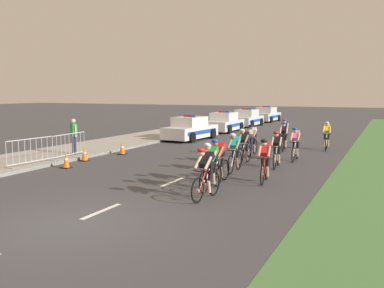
{
  "coord_description": "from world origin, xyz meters",
  "views": [
    {
      "loc": [
        6.68,
        -7.61,
        3.09
      ],
      "look_at": [
        -0.12,
        6.96,
        1.1
      ],
      "focal_mm": 40.02,
      "sensor_mm": 36.0,
      "label": 1
    }
  ],
  "objects_px": {
    "cyclist_seventh": "(244,145)",
    "spectator_closest": "(74,134)",
    "cyclist_second": "(211,165)",
    "cyclist_eighth": "(252,139)",
    "cyclist_lead": "(206,172)",
    "cyclist_fourth": "(265,160)",
    "cyclist_sixth": "(277,149)",
    "police_car_furthest": "(267,115)",
    "crowd_barrier_middle": "(31,152)",
    "traffic_cone_near": "(122,148)",
    "cyclist_eleventh": "(327,135)",
    "cyclist_ninth": "(295,143)",
    "cyclist_twelfth": "(285,131)",
    "cyclist_third": "(218,160)",
    "cyclist_fifth": "(235,152)",
    "traffic_cone_far": "(85,154)",
    "police_car_nearest": "(190,129)",
    "cyclist_tenth": "(284,136)",
    "crowd_barrier_rear": "(69,146)",
    "police_car_third": "(247,119)",
    "traffic_cone_mid": "(66,160)",
    "police_car_second": "(224,123)"
  },
  "relations": [
    {
      "from": "cyclist_fourth",
      "to": "cyclist_ninth",
      "type": "relative_size",
      "value": 1.0
    },
    {
      "from": "cyclist_lead",
      "to": "spectator_closest",
      "type": "distance_m",
      "value": 10.18
    },
    {
      "from": "crowd_barrier_rear",
      "to": "spectator_closest",
      "type": "relative_size",
      "value": 1.38
    },
    {
      "from": "cyclist_eleventh",
      "to": "spectator_closest",
      "type": "bearing_deg",
      "value": -145.34
    },
    {
      "from": "cyclist_twelfth",
      "to": "cyclist_seventh",
      "type": "bearing_deg",
      "value": -90.95
    },
    {
      "from": "crowd_barrier_rear",
      "to": "traffic_cone_near",
      "type": "distance_m",
      "value": 2.69
    },
    {
      "from": "police_car_furthest",
      "to": "crowd_barrier_rear",
      "type": "xyz_separation_m",
      "value": [
        -1.55,
        -27.92,
        -0.03
      ]
    },
    {
      "from": "police_car_third",
      "to": "traffic_cone_far",
      "type": "distance_m",
      "value": 21.39
    },
    {
      "from": "cyclist_fourth",
      "to": "cyclist_sixth",
      "type": "xyz_separation_m",
      "value": [
        -0.32,
        2.97,
        0.0
      ]
    },
    {
      "from": "cyclist_lead",
      "to": "cyclist_eighth",
      "type": "relative_size",
      "value": 1.0
    },
    {
      "from": "cyclist_seventh",
      "to": "spectator_closest",
      "type": "bearing_deg",
      "value": -170.05
    },
    {
      "from": "cyclist_eighth",
      "to": "crowd_barrier_middle",
      "type": "height_order",
      "value": "cyclist_eighth"
    },
    {
      "from": "crowd_barrier_middle",
      "to": "traffic_cone_near",
      "type": "height_order",
      "value": "crowd_barrier_middle"
    },
    {
      "from": "police_car_third",
      "to": "police_car_furthest",
      "type": "xyz_separation_m",
      "value": [
        -0.0,
        6.56,
        0.0
      ]
    },
    {
      "from": "cyclist_eleventh",
      "to": "police_car_nearest",
      "type": "distance_m",
      "value": 8.68
    },
    {
      "from": "police_car_furthest",
      "to": "cyclist_third",
      "type": "bearing_deg",
      "value": -77.84
    },
    {
      "from": "cyclist_twelfth",
      "to": "police_car_nearest",
      "type": "bearing_deg",
      "value": 178.87
    },
    {
      "from": "cyclist_seventh",
      "to": "cyclist_ninth",
      "type": "relative_size",
      "value": 1.0
    },
    {
      "from": "cyclist_fourth",
      "to": "cyclist_eleventh",
      "type": "bearing_deg",
      "value": 85.26
    },
    {
      "from": "police_car_second",
      "to": "police_car_third",
      "type": "bearing_deg",
      "value": 90.0
    },
    {
      "from": "cyclist_fourth",
      "to": "cyclist_tenth",
      "type": "distance_m",
      "value": 8.09
    },
    {
      "from": "police_car_nearest",
      "to": "cyclist_eleventh",
      "type": "bearing_deg",
      "value": -8.89
    },
    {
      "from": "cyclist_ninth",
      "to": "cyclist_tenth",
      "type": "bearing_deg",
      "value": 112.0
    },
    {
      "from": "cyclist_second",
      "to": "cyclist_third",
      "type": "xyz_separation_m",
      "value": [
        -0.16,
        1.06,
        0.0
      ]
    },
    {
      "from": "cyclist_ninth",
      "to": "cyclist_twelfth",
      "type": "height_order",
      "value": "same"
    },
    {
      "from": "cyclist_ninth",
      "to": "police_car_furthest",
      "type": "bearing_deg",
      "value": 108.07
    },
    {
      "from": "cyclist_sixth",
      "to": "traffic_cone_far",
      "type": "bearing_deg",
      "value": -166.68
    },
    {
      "from": "cyclist_fifth",
      "to": "spectator_closest",
      "type": "xyz_separation_m",
      "value": [
        -8.28,
        0.56,
        0.3
      ]
    },
    {
      "from": "cyclist_fifth",
      "to": "cyclist_twelfth",
      "type": "xyz_separation_m",
      "value": [
        -0.15,
        9.11,
        0.0
      ]
    },
    {
      "from": "cyclist_sixth",
      "to": "cyclist_seventh",
      "type": "relative_size",
      "value": 1.0
    },
    {
      "from": "cyclist_eighth",
      "to": "cyclist_tenth",
      "type": "height_order",
      "value": "same"
    },
    {
      "from": "cyclist_second",
      "to": "crowd_barrier_rear",
      "type": "height_order",
      "value": "cyclist_second"
    },
    {
      "from": "cyclist_ninth",
      "to": "cyclist_eleventh",
      "type": "xyz_separation_m",
      "value": [
        0.77,
        4.25,
        0.0
      ]
    },
    {
      "from": "cyclist_second",
      "to": "cyclist_eighth",
      "type": "height_order",
      "value": "same"
    },
    {
      "from": "cyclist_eleventh",
      "to": "cyclist_third",
      "type": "bearing_deg",
      "value": -102.26
    },
    {
      "from": "cyclist_third",
      "to": "crowd_barrier_rear",
      "type": "distance_m",
      "value": 8.14
    },
    {
      "from": "cyclist_ninth",
      "to": "crowd_barrier_middle",
      "type": "bearing_deg",
      "value": -146.56
    },
    {
      "from": "police_car_third",
      "to": "traffic_cone_mid",
      "type": "height_order",
      "value": "police_car_third"
    },
    {
      "from": "cyclist_eleventh",
      "to": "spectator_closest",
      "type": "height_order",
      "value": "spectator_closest"
    },
    {
      "from": "cyclist_eighth",
      "to": "cyclist_tenth",
      "type": "xyz_separation_m",
      "value": [
        1.01,
        2.26,
        0.0
      ]
    },
    {
      "from": "cyclist_fourth",
      "to": "crowd_barrier_rear",
      "type": "xyz_separation_m",
      "value": [
        -9.35,
        1.04,
        -0.14
      ]
    },
    {
      "from": "cyclist_third",
      "to": "cyclist_lead",
      "type": "bearing_deg",
      "value": -77.63
    },
    {
      "from": "crowd_barrier_rear",
      "to": "cyclist_ninth",
      "type": "bearing_deg",
      "value": 23.15
    },
    {
      "from": "cyclist_second",
      "to": "cyclist_twelfth",
      "type": "relative_size",
      "value": 1.0
    },
    {
      "from": "cyclist_seventh",
      "to": "police_car_furthest",
      "type": "distance_m",
      "value": 26.29
    },
    {
      "from": "cyclist_ninth",
      "to": "police_car_third",
      "type": "distance_m",
      "value": 19.04
    },
    {
      "from": "crowd_barrier_middle",
      "to": "spectator_closest",
      "type": "bearing_deg",
      "value": 97.76
    },
    {
      "from": "cyclist_fifth",
      "to": "traffic_cone_far",
      "type": "bearing_deg",
      "value": -177.0
    },
    {
      "from": "cyclist_sixth",
      "to": "spectator_closest",
      "type": "distance_m",
      "value": 9.58
    },
    {
      "from": "cyclist_tenth",
      "to": "cyclist_sixth",
      "type": "bearing_deg",
      "value": -80.19
    }
  ]
}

